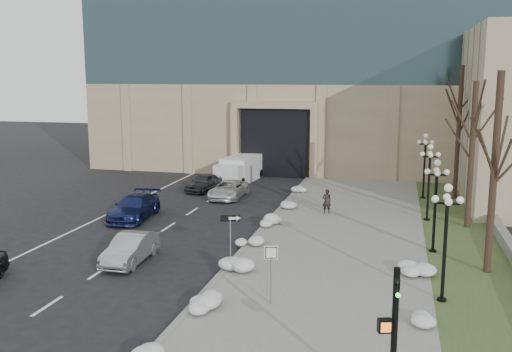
# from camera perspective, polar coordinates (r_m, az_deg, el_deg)

# --- Properties ---
(ground) EXTENTS (160.00, 160.00, 0.00)m
(ground) POSITION_cam_1_polar(r_m,az_deg,el_deg) (19.50, -6.90, -16.82)
(ground) COLOR black
(ground) RESTS_ON ground
(sidewalk) EXTENTS (9.00, 40.00, 0.12)m
(sidewalk) POSITION_cam_1_polar(r_m,az_deg,el_deg) (31.57, 8.32, -6.12)
(sidewalk) COLOR gray
(sidewalk) RESTS_ON ground
(curb) EXTENTS (0.30, 40.00, 0.14)m
(curb) POSITION_cam_1_polar(r_m,az_deg,el_deg) (32.28, 0.32, -5.63)
(curb) COLOR gray
(curb) RESTS_ON ground
(grass_strip) EXTENTS (4.00, 40.00, 0.10)m
(grass_strip) POSITION_cam_1_polar(r_m,az_deg,el_deg) (31.65, 20.19, -6.62)
(grass_strip) COLOR #3B4B25
(grass_strip) RESTS_ON ground
(stone_wall) EXTENTS (0.50, 30.00, 0.70)m
(stone_wall) POSITION_cam_1_polar(r_m,az_deg,el_deg) (33.77, 23.25, -5.27)
(stone_wall) COLOR gray
(stone_wall) RESTS_ON ground
(car_b) EXTENTS (1.55, 4.12, 1.34)m
(car_b) POSITION_cam_1_polar(r_m,az_deg,el_deg) (27.92, -12.45, -7.11)
(car_b) COLOR #94959B
(car_b) RESTS_ON ground
(car_c) EXTENTS (2.47, 5.24, 1.48)m
(car_c) POSITION_cam_1_polar(r_m,az_deg,el_deg) (36.11, -12.06, -3.07)
(car_c) COLOR #161E4E
(car_c) RESTS_ON ground
(car_d) EXTENTS (2.11, 4.53, 1.26)m
(car_d) POSITION_cam_1_polar(r_m,az_deg,el_deg) (41.36, -2.79, -1.36)
(car_d) COLOR silver
(car_d) RESTS_ON ground
(car_e) EXTENTS (2.26, 4.15, 1.34)m
(car_e) POSITION_cam_1_polar(r_m,az_deg,el_deg) (43.99, -5.23, -0.65)
(car_e) COLOR #2F3034
(car_e) RESTS_ON ground
(pedestrian) EXTENTS (0.68, 0.56, 1.58)m
(pedestrian) POSITION_cam_1_polar(r_m,az_deg,el_deg) (36.46, 7.08, -2.52)
(pedestrian) COLOR black
(pedestrian) RESTS_ON sidewalk
(box_truck) EXTENTS (2.80, 6.60, 2.04)m
(box_truck) POSITION_cam_1_polar(r_m,az_deg,el_deg) (47.99, -1.59, 0.67)
(box_truck) COLOR silver
(box_truck) RESTS_ON ground
(one_way_sign) EXTENTS (0.93, 0.41, 2.51)m
(one_way_sign) POSITION_cam_1_polar(r_m,az_deg,el_deg) (26.14, -2.25, -4.85)
(one_way_sign) COLOR slate
(one_way_sign) RESTS_ON ground
(keep_sign) EXTENTS (0.51, 0.19, 2.43)m
(keep_sign) POSITION_cam_1_polar(r_m,az_deg,el_deg) (21.90, 1.52, -8.61)
(keep_sign) COLOR slate
(keep_sign) RESTS_ON ground
(traffic_signal) EXTENTS (0.70, 0.92, 4.08)m
(traffic_signal) POSITION_cam_1_polar(r_m,az_deg,el_deg) (15.51, 13.48, -16.09)
(traffic_signal) COLOR black
(traffic_signal) RESTS_ON ground
(snow_clump_b) EXTENTS (1.10, 1.60, 0.36)m
(snow_clump_b) POSITION_cam_1_polar(r_m,az_deg,el_deg) (21.83, -5.17, -12.88)
(snow_clump_b) COLOR silver
(snow_clump_b) RESTS_ON sidewalk
(snow_clump_c) EXTENTS (1.10, 1.60, 0.36)m
(snow_clump_c) POSITION_cam_1_polar(r_m,az_deg,el_deg) (25.98, -2.11, -9.04)
(snow_clump_c) COLOR silver
(snow_clump_c) RESTS_ON sidewalk
(snow_clump_d) EXTENTS (1.10, 1.60, 0.36)m
(snow_clump_d) POSITION_cam_1_polar(r_m,az_deg,el_deg) (29.34, -0.88, -6.78)
(snow_clump_d) COLOR silver
(snow_clump_d) RESTS_ON sidewalk
(snow_clump_e) EXTENTS (1.10, 1.60, 0.36)m
(snow_clump_e) POSITION_cam_1_polar(r_m,az_deg,el_deg) (33.54, 1.73, -4.63)
(snow_clump_e) COLOR silver
(snow_clump_e) RESTS_ON sidewalk
(snow_clump_f) EXTENTS (1.10, 1.60, 0.36)m
(snow_clump_f) POSITION_cam_1_polar(r_m,az_deg,el_deg) (38.24, 3.06, -2.81)
(snow_clump_f) COLOR silver
(snow_clump_f) RESTS_ON sidewalk
(snow_clump_g) EXTENTS (1.10, 1.60, 0.36)m
(snow_clump_g) POSITION_cam_1_polar(r_m,az_deg,el_deg) (42.93, 4.26, -1.40)
(snow_clump_g) COLOR silver
(snow_clump_g) RESTS_ON sidewalk
(snow_clump_h) EXTENTS (1.10, 1.60, 0.36)m
(snow_clump_h) POSITION_cam_1_polar(r_m,az_deg,el_deg) (21.40, 16.25, -13.74)
(snow_clump_h) COLOR silver
(snow_clump_h) RESTS_ON sidewalk
(snow_clump_i) EXTENTS (1.10, 1.60, 0.36)m
(snow_clump_i) POSITION_cam_1_polar(r_m,az_deg,el_deg) (26.48, 15.79, -9.05)
(snow_clump_i) COLOR silver
(snow_clump_i) RESTS_ON sidewalk
(lamppost_a) EXTENTS (1.18, 1.18, 4.76)m
(lamppost_a) POSITION_cam_1_polar(r_m,az_deg,el_deg) (23.01, 18.47, -4.87)
(lamppost_a) COLOR black
(lamppost_a) RESTS_ON ground
(lamppost_b) EXTENTS (1.18, 1.18, 4.76)m
(lamppost_b) POSITION_cam_1_polar(r_m,az_deg,el_deg) (29.33, 17.54, -1.67)
(lamppost_b) COLOR black
(lamppost_b) RESTS_ON ground
(lamppost_c) EXTENTS (1.18, 1.18, 4.76)m
(lamppost_c) POSITION_cam_1_polar(r_m,az_deg,el_deg) (35.72, 16.95, 0.39)
(lamppost_c) COLOR black
(lamppost_c) RESTS_ON ground
(lamppost_d) EXTENTS (1.18, 1.18, 4.76)m
(lamppost_d) POSITION_cam_1_polar(r_m,az_deg,el_deg) (42.14, 16.53, 1.82)
(lamppost_d) COLOR black
(lamppost_d) RESTS_ON ground
(tree_near) EXTENTS (3.20, 3.20, 9.00)m
(tree_near) POSITION_cam_1_polar(r_m,az_deg,el_deg) (26.69, 22.88, 2.88)
(tree_near) COLOR black
(tree_near) RESTS_ON ground
(tree_mid) EXTENTS (3.20, 3.20, 8.50)m
(tree_mid) POSITION_cam_1_polar(r_m,az_deg,el_deg) (34.61, 20.87, 3.93)
(tree_mid) COLOR black
(tree_mid) RESTS_ON ground
(tree_far) EXTENTS (3.20, 3.20, 9.50)m
(tree_far) POSITION_cam_1_polar(r_m,az_deg,el_deg) (42.49, 19.69, 5.89)
(tree_far) COLOR black
(tree_far) RESTS_ON ground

